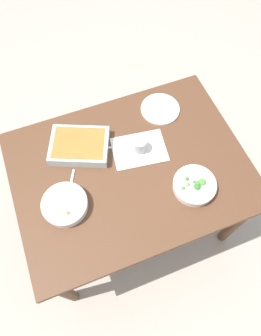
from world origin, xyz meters
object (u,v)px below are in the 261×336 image
object	(u,v)px
drink_cup	(139,146)
stew_bowl	(65,205)
spoon_by_stew	(70,190)
spoon_by_broccoli	(189,180)
spoon_spare	(119,148)
baking_dish	(79,146)
side_plate	(160,109)
broccoli_bowl	(194,185)

from	to	relation	value
drink_cup	stew_bowl	bearing A→B (deg)	-159.29
stew_bowl	drink_cup	xyz separation A→B (m)	(0.45, 0.17, 0.01)
stew_bowl	spoon_by_stew	distance (m)	0.09
stew_bowl	drink_cup	distance (m)	0.48
spoon_by_broccoli	spoon_spare	xyz separation A→B (m)	(-0.27, 0.30, 0.00)
drink_cup	spoon_by_broccoli	world-z (taller)	drink_cup
baking_dish	side_plate	xyz separation A→B (m)	(0.50, 0.08, -0.03)
baking_dish	side_plate	bearing A→B (deg)	9.50
side_plate	spoon_by_stew	world-z (taller)	side_plate
baking_dish	spoon_spare	world-z (taller)	baking_dish
side_plate	spoon_by_broccoli	world-z (taller)	side_plate
baking_dish	stew_bowl	bearing A→B (deg)	-118.95
baking_dish	drink_cup	xyz separation A→B (m)	(0.29, -0.12, 0.00)
spoon_spare	spoon_by_stew	bearing A→B (deg)	-155.95
spoon_by_stew	spoon_by_broccoli	xyz separation A→B (m)	(0.57, -0.17, 0.00)
stew_bowl	broccoli_bowl	distance (m)	0.63
broccoli_bowl	side_plate	xyz separation A→B (m)	(0.04, 0.50, -0.02)
baking_dish	spoon_by_broccoli	size ratio (longest dim) A/B	2.06
drink_cup	spoon_by_stew	bearing A→B (deg)	-167.35
stew_bowl	spoon_spare	xyz separation A→B (m)	(0.35, 0.22, -0.03)
spoon_by_stew	broccoli_bowl	bearing A→B (deg)	-19.93
spoon_by_stew	spoon_by_broccoli	distance (m)	0.60
spoon_by_broccoli	drink_cup	bearing A→B (deg)	122.77
baking_dish	spoon_spare	bearing A→B (deg)	-20.33
broccoli_bowl	spoon_spare	size ratio (longest dim) A/B	1.28
side_plate	spoon_by_stew	bearing A→B (deg)	-154.68
drink_cup	spoon_spare	size ratio (longest dim) A/B	0.51
broccoli_bowl	side_plate	distance (m)	0.50
stew_bowl	side_plate	distance (m)	0.75
spoon_by_stew	side_plate	bearing A→B (deg)	25.32
spoon_by_stew	stew_bowl	bearing A→B (deg)	-117.14
stew_bowl	spoon_spare	bearing A→B (deg)	31.73
broccoli_bowl	spoon_by_stew	size ratio (longest dim) A/B	1.30
spoon_spare	spoon_by_broccoli	bearing A→B (deg)	-48.88
stew_bowl	baking_dish	world-z (taller)	same
broccoli_bowl	drink_cup	size ratio (longest dim) A/B	2.52
side_plate	spoon_spare	size ratio (longest dim) A/B	1.32
stew_bowl	spoon_by_stew	world-z (taller)	stew_bowl
stew_bowl	side_plate	bearing A→B (deg)	29.37
spoon_by_stew	spoon_by_broccoli	bearing A→B (deg)	-16.14
baking_dish	drink_cup	world-z (taller)	drink_cup
spoon_by_broccoli	spoon_spare	size ratio (longest dim) A/B	1.06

